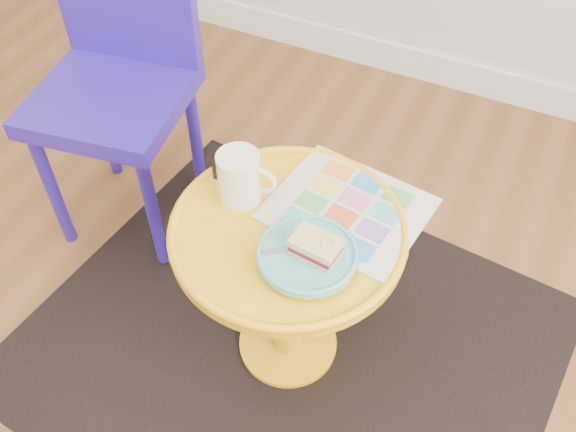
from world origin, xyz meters
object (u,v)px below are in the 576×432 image
at_px(side_table, 288,267).
at_px(plate, 307,255).
at_px(newspaper, 348,209).
at_px(mug, 240,176).
at_px(chair, 118,68).

bearing_deg(side_table, plate, -40.82).
relative_size(newspaper, plate, 1.58).
bearing_deg(mug, newspaper, 9.93).
distance_m(side_table, newspaper, 0.20).
bearing_deg(chair, newspaper, -23.47).
distance_m(newspaper, plate, 0.17).
relative_size(side_table, plate, 2.50).
bearing_deg(mug, plate, -32.89).
distance_m(newspaper, mug, 0.24).
relative_size(side_table, newspaper, 1.58).
xyz_separation_m(side_table, plate, (0.07, -0.06, 0.15)).
relative_size(mug, plate, 0.65).
relative_size(chair, newspaper, 2.72).
relative_size(newspaper, mug, 2.43).
xyz_separation_m(chair, newspaper, (0.73, -0.19, -0.02)).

